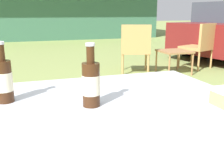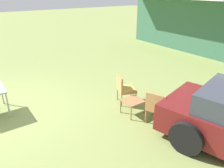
{
  "view_description": "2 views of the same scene",
  "coord_description": "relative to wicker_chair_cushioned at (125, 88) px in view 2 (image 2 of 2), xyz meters",
  "views": [
    {
      "loc": [
        -0.3,
        -0.82,
        1.06
      ],
      "look_at": [
        0.0,
        0.1,
        0.79
      ],
      "focal_mm": 42.0,
      "sensor_mm": 36.0,
      "label": 1
    },
    {
      "loc": [
        6.12,
        -0.22,
        3.17
      ],
      "look_at": [
        1.88,
        2.72,
        0.9
      ],
      "focal_mm": 35.0,
      "sensor_mm": 36.0,
      "label": 2
    }
  ],
  "objects": [
    {
      "name": "garden_side_table",
      "position": [
        0.65,
        -0.23,
        -0.11
      ],
      "size": [
        0.5,
        0.52,
        0.41
      ],
      "color": "#996B42",
      "rests_on": "ground_plane"
    },
    {
      "name": "wicker_chair_cushioned",
      "position": [
        0.0,
        0.0,
        0.0
      ],
      "size": [
        0.64,
        0.63,
        0.86
      ],
      "rotation": [
        0.0,
        0.0,
        2.8
      ],
      "color": "#B2844C",
      "rests_on": "ground_plane"
    },
    {
      "name": "wicker_chair_plain",
      "position": [
        1.33,
        -0.02,
        0.01
      ],
      "size": [
        0.65,
        0.64,
        0.86
      ],
      "rotation": [
        0.0,
        0.0,
        3.53
      ],
      "color": "#B2844C",
      "rests_on": "ground_plane"
    }
  ]
}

